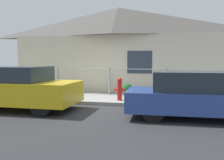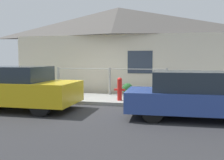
{
  "view_description": "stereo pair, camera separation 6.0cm",
  "coord_description": "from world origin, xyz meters",
  "px_view_note": "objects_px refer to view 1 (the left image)",
  "views": [
    {
      "loc": [
        2.5,
        -8.49,
        1.66
      ],
      "look_at": [
        0.49,
        0.3,
        0.9
      ],
      "focal_mm": 40.0,
      "sensor_mm": 36.0,
      "label": 1
    },
    {
      "loc": [
        2.56,
        -8.47,
        1.66
      ],
      "look_at": [
        0.49,
        0.3,
        0.9
      ],
      "focal_mm": 40.0,
      "sensor_mm": 36.0,
      "label": 2
    }
  ],
  "objects_px": {
    "car_left": "(18,88)",
    "fire_hydrant": "(120,88)",
    "car_right": "(197,95)",
    "potted_plant_near_hydrant": "(127,89)",
    "potted_plant_by_fence": "(50,86)"
  },
  "relations": [
    {
      "from": "fire_hydrant",
      "to": "car_left",
      "type": "bearing_deg",
      "value": -149.6
    },
    {
      "from": "fire_hydrant",
      "to": "potted_plant_near_hydrant",
      "type": "bearing_deg",
      "value": 82.88
    },
    {
      "from": "fire_hydrant",
      "to": "potted_plant_by_fence",
      "type": "bearing_deg",
      "value": 162.35
    },
    {
      "from": "car_left",
      "to": "potted_plant_by_fence",
      "type": "distance_m",
      "value": 2.89
    },
    {
      "from": "potted_plant_near_hydrant",
      "to": "potted_plant_by_fence",
      "type": "bearing_deg",
      "value": 179.07
    },
    {
      "from": "car_left",
      "to": "potted_plant_near_hydrant",
      "type": "xyz_separation_m",
      "value": [
        3.18,
        2.81,
        -0.28
      ]
    },
    {
      "from": "car_right",
      "to": "potted_plant_near_hydrant",
      "type": "height_order",
      "value": "car_right"
    },
    {
      "from": "car_right",
      "to": "potted_plant_near_hydrant",
      "type": "relative_size",
      "value": 7.32
    },
    {
      "from": "fire_hydrant",
      "to": "potted_plant_near_hydrant",
      "type": "relative_size",
      "value": 1.55
    },
    {
      "from": "potted_plant_by_fence",
      "to": "car_left",
      "type": "bearing_deg",
      "value": -83.58
    },
    {
      "from": "car_left",
      "to": "potted_plant_by_fence",
      "type": "xyz_separation_m",
      "value": [
        -0.32,
        2.86,
        -0.25
      ]
    },
    {
      "from": "fire_hydrant",
      "to": "potted_plant_by_fence",
      "type": "xyz_separation_m",
      "value": [
        -3.37,
        1.07,
        -0.1
      ]
    },
    {
      "from": "car_left",
      "to": "car_right",
      "type": "height_order",
      "value": "car_left"
    },
    {
      "from": "car_left",
      "to": "fire_hydrant",
      "type": "height_order",
      "value": "car_left"
    },
    {
      "from": "fire_hydrant",
      "to": "potted_plant_by_fence",
      "type": "distance_m",
      "value": 3.54
    }
  ]
}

